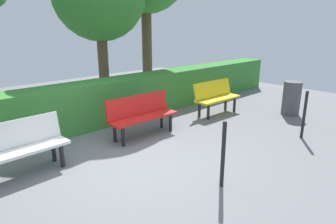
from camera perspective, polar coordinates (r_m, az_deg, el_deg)
name	(u,v)px	position (r m, az deg, el deg)	size (l,w,h in m)	color
ground_plane	(128,161)	(5.23, -7.74, -9.43)	(16.68, 16.68, 0.00)	slate
bench_yellow	(216,96)	(7.86, 9.22, 3.08)	(1.40, 0.52, 0.86)	yellow
bench_red	(141,114)	(6.21, -5.15, -0.34)	(1.56, 0.49, 0.86)	red
bench_white	(20,146)	(5.14, -26.71, -5.82)	(1.41, 0.51, 0.86)	white
hedge_row	(111,101)	(7.26, -10.89, 2.19)	(12.68, 0.73, 1.03)	#387F33
railing_post_near	(304,115)	(6.67, 24.85, -0.50)	(0.06, 0.06, 1.00)	black
railing_post_mid	(223,155)	(4.31, 10.61, -8.10)	(0.06, 0.06, 1.00)	black
trash_bin	(291,98)	(8.33, 22.77, 2.47)	(0.45, 0.45, 0.88)	#4C4C51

